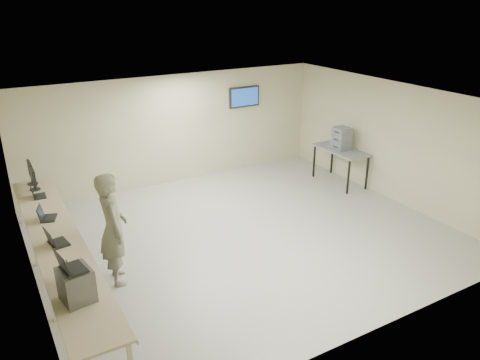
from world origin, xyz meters
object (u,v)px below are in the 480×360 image
soldier (113,229)px  side_table (341,152)px  workbench (58,242)px  equipment_box (76,285)px

soldier → side_table: size_ratio=1.29×
workbench → side_table: (7.19, 1.23, 0.03)m
workbench → equipment_box: (-0.06, -1.86, 0.30)m
side_table → soldier: bearing=-166.3°
soldier → side_table: soldier is taller
workbench → side_table: size_ratio=3.89×
soldier → side_table: (6.34, 1.54, -0.14)m
workbench → side_table: bearing=9.7°
soldier → side_table: 6.52m
equipment_box → workbench: bearing=79.4°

